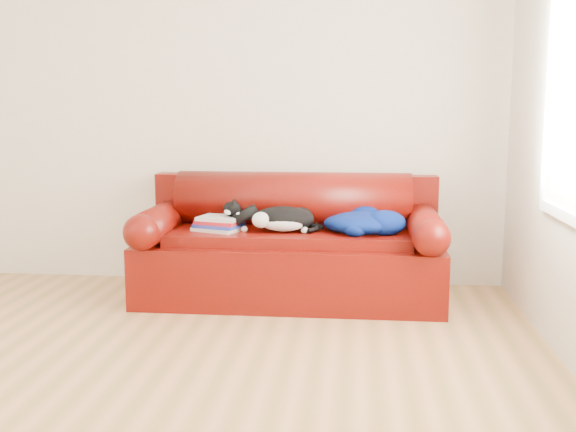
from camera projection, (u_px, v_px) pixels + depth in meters
name	position (u px, v px, depth m)	size (l,w,h in m)	color
ground	(126.00, 376.00, 3.39)	(4.50, 4.50, 0.00)	olive
room_shell	(140.00, 37.00, 3.14)	(4.52, 4.02, 2.61)	beige
sofa_base	(290.00, 266.00, 4.76)	(2.10, 0.90, 0.50)	#370602
sofa_back	(293.00, 218.00, 4.95)	(2.10, 1.01, 0.88)	#370602
book_stack	(219.00, 224.00, 4.66)	(0.38, 0.34, 0.10)	beige
cat	(283.00, 220.00, 4.61)	(0.61, 0.37, 0.22)	black
blanket	(363.00, 222.00, 4.58)	(0.58, 0.46, 0.17)	#020F40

